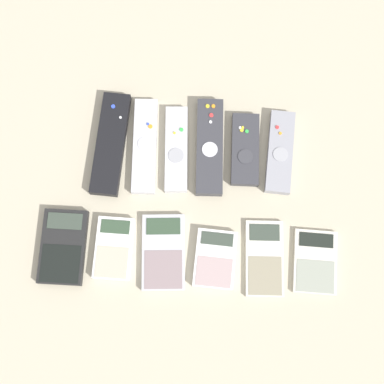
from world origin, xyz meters
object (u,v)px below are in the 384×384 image
Objects in this scene: remote_4 at (245,150)px; calculator_5 at (315,262)px; calculator_0 at (63,247)px; remote_5 at (280,152)px; calculator_3 at (215,259)px; remote_2 at (176,149)px; calculator_1 at (114,248)px; remote_0 at (111,144)px; remote_1 at (145,146)px; calculator_4 at (264,258)px; calculator_2 at (164,252)px; remote_3 at (210,147)px.

remote_4 reaches higher than calculator_5.
calculator_0 is at bearing -178.66° from calculator_5.
remote_5 reaches higher than calculator_3.
remote_2 and calculator_1 have the same top height.
remote_0 is 0.22m from calculator_1.
remote_1 reaches higher than calculator_4.
remote_0 is 1.73× the size of calculator_5.
remote_5 is at bearing 109.92° from calculator_5.
calculator_2 is at bearing 178.67° from calculator_3.
calculator_2 is 1.22× the size of calculator_5.
remote_2 is 1.48× the size of calculator_1.
remote_5 reaches higher than calculator_1.
remote_0 is 1.08× the size of remote_1.
calculator_1 is 0.10m from calculator_2.
remote_4 is (0.07, -0.00, -0.00)m from remote_3.
remote_4 and calculator_3 have the same top height.
calculator_2 is at bearing -57.57° from remote_0.
remote_1 is at bearing 179.86° from remote_3.
calculator_4 is (0.12, -0.22, -0.01)m from remote_3.
remote_5 reaches higher than remote_2.
remote_4 is 0.87× the size of remote_5.
remote_1 is 1.00× the size of remote_3.
remote_3 reaches higher than calculator_0.
remote_3 reaches higher than remote_0.
calculator_5 is at bearing -47.56° from remote_3.
calculator_4 is (0.30, -0.00, -0.00)m from calculator_1.
remote_1 is 0.22m from calculator_2.
remote_0 is 0.28m from remote_4.
calculator_0 reaches higher than calculator_5.
remote_2 is at bearing -5.21° from remote_1.
remote_0 is at bearing 154.10° from calculator_5.
calculator_2 is (-0.08, -0.22, -0.00)m from remote_3.
remote_5 is 0.39m from calculator_1.
calculator_1 is at bearing 174.94° from calculator_2.
calculator_4 is at bearing 7.26° from calculator_3.
calculator_4 is 1.19× the size of calculator_5.
calculator_3 is at bearing -115.44° from remote_5.
remote_2 is at bearing 1.15° from remote_0.
calculator_0 is (-0.35, -0.22, 0.00)m from remote_4.
calculator_2 is 0.20m from calculator_4.
remote_2 is 1.20× the size of remote_4.
remote_5 is at bearing 2.97° from remote_0.
remote_2 reaches higher than calculator_2.
remote_0 is 0.14m from remote_2.
calculator_2 is at bearing 177.96° from calculator_4.
remote_5 reaches higher than calculator_2.
remote_5 is (0.21, 0.00, 0.00)m from remote_2.
calculator_4 is (0.20, -0.00, -0.00)m from calculator_2.
remote_0 is at bearing 179.85° from remote_4.
remote_0 is 1.08× the size of remote_3.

